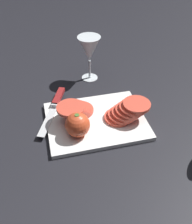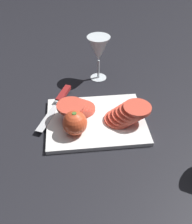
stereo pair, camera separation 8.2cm
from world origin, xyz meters
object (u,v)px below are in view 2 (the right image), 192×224
whole_tomato (75,123)px  tomato_slice_stack_far (77,108)px  wine_glass (99,50)px  tomato_slice_stack_near (127,114)px  knife (60,99)px

whole_tomato → tomato_slice_stack_far: 0.08m
wine_glass → tomato_slice_stack_far: (-0.10, -0.23, -0.08)m
tomato_slice_stack_near → whole_tomato: bearing=-168.5°
whole_tomato → tomato_slice_stack_far: whole_tomato is taller
wine_glass → whole_tomato: bearing=-108.6°
knife → wine_glass: bearing=158.3°
whole_tomato → wine_glass: bearing=71.4°
wine_glass → whole_tomato: wine_glass is taller
wine_glass → tomato_slice_stack_near: wine_glass is taller
tomato_slice_stack_near → tomato_slice_stack_far: (-0.16, 0.05, 0.00)m
wine_glass → knife: bearing=-135.1°
wine_glass → knife: wine_glass is taller
wine_glass → knife: 0.23m
whole_tomato → tomato_slice_stack_near: (0.16, 0.03, -0.01)m
knife → tomato_slice_stack_near: bearing=81.3°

